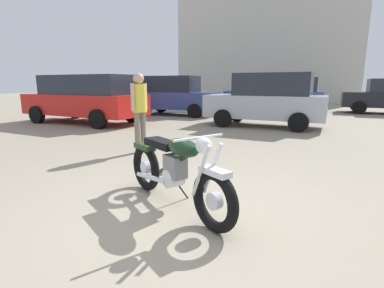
{
  "coord_description": "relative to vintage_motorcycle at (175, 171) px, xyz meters",
  "views": [
    {
      "loc": [
        1.33,
        -2.84,
        1.45
      ],
      "look_at": [
        -0.42,
        1.24,
        0.52
      ],
      "focal_mm": 27.2,
      "sensor_mm": 36.0,
      "label": 1
    }
  ],
  "objects": [
    {
      "name": "blue_hatchback_right",
      "position": [
        -0.65,
        12.56,
        0.49
      ],
      "size": [
        4.93,
        2.54,
        1.74
      ],
      "rotation": [
        0.0,
        0.0,
        3.31
      ],
      "color": "black",
      "rests_on": "ground_plane"
    },
    {
      "name": "bystander",
      "position": [
        -1.95,
        2.26,
        0.57
      ],
      "size": [
        0.3,
        0.46,
        1.66
      ],
      "rotation": [
        0.0,
        0.0,
        6.13
      ],
      "color": "#706656",
      "rests_on": "ground_plane"
    },
    {
      "name": "white_estate_far",
      "position": [
        -0.1,
        7.2,
        0.47
      ],
      "size": [
        3.97,
        1.95,
        1.78
      ],
      "rotation": [
        0.0,
        0.0,
        3.1
      ],
      "color": "black",
      "rests_on": "ground_plane"
    },
    {
      "name": "pale_sedan_back",
      "position": [
        -4.67,
        9.32,
        0.47
      ],
      "size": [
        3.97,
        1.97,
        1.78
      ],
      "rotation": [
        0.0,
        0.0,
        0.05
      ],
      "color": "black",
      "rests_on": "ground_plane"
    },
    {
      "name": "vintage_motorcycle",
      "position": [
        0.0,
        0.0,
        0.0
      ],
      "size": [
        1.85,
        1.15,
        0.94
      ],
      "rotation": [
        0.0,
        0.0,
        -0.53
      ],
      "color": "black",
      "rests_on": "ground_plane"
    },
    {
      "name": "ground_plane",
      "position": [
        0.13,
        -0.07,
        -0.45
      ],
      "size": [
        80.0,
        80.0,
        0.0
      ],
      "primitive_type": "plane",
      "color": "gray"
    },
    {
      "name": "industrial_building",
      "position": [
        -2.72,
        27.41,
        4.67
      ],
      "size": [
        15.58,
        13.53,
        20.23
      ],
      "rotation": [
        0.0,
        0.0,
        -0.05
      ],
      "color": "beige",
      "rests_on": "ground_plane"
    },
    {
      "name": "red_hatchback_near",
      "position": [
        -6.36,
        5.46,
        0.49
      ],
      "size": [
        4.8,
        2.18,
        1.74
      ],
      "rotation": [
        0.0,
        0.0,
        3.08
      ],
      "color": "black",
      "rests_on": "ground_plane"
    }
  ]
}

